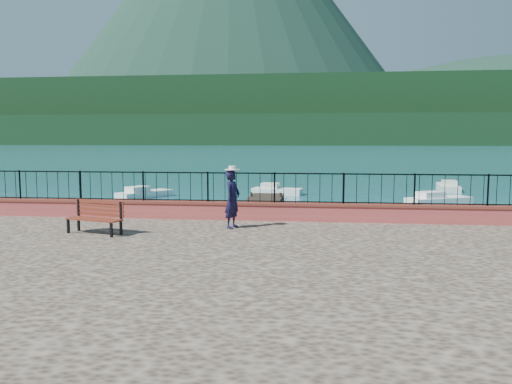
% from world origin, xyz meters
% --- Properties ---
extents(ground, '(2000.00, 2000.00, 0.00)m').
position_xyz_m(ground, '(0.00, 0.00, 0.00)').
color(ground, '#19596B').
rests_on(ground, ground).
extents(promenade, '(30.00, 20.00, 1.20)m').
position_xyz_m(promenade, '(0.00, -6.00, 0.60)').
color(promenade, '#332821').
rests_on(promenade, ground).
extents(parapet, '(28.00, 0.46, 0.58)m').
position_xyz_m(parapet, '(0.00, 3.70, 1.49)').
color(parapet, '#B14940').
rests_on(parapet, promenade).
extents(railing, '(27.00, 0.05, 0.95)m').
position_xyz_m(railing, '(0.00, 3.70, 2.25)').
color(railing, black).
rests_on(railing, parapet).
extents(dock, '(2.00, 16.00, 0.30)m').
position_xyz_m(dock, '(-2.00, 12.00, 0.15)').
color(dock, '#2D231C').
rests_on(dock, ground).
extents(far_forest, '(900.00, 60.00, 18.00)m').
position_xyz_m(far_forest, '(0.00, 300.00, 9.00)').
color(far_forest, black).
rests_on(far_forest, ground).
extents(foothills, '(900.00, 120.00, 44.00)m').
position_xyz_m(foothills, '(0.00, 360.00, 22.00)').
color(foothills, black).
rests_on(foothills, ground).
extents(volcano, '(560.00, 560.00, 380.00)m').
position_xyz_m(volcano, '(-120.00, 700.00, 190.00)').
color(volcano, '#142D23').
rests_on(volcano, ground).
extents(park_bench, '(1.74, 0.99, 0.92)m').
position_xyz_m(park_bench, '(-5.07, 0.79, 1.48)').
color(park_bench, black).
rests_on(park_bench, promenade).
extents(person, '(0.59, 0.73, 1.73)m').
position_xyz_m(person, '(-1.42, 2.16, 2.06)').
color(person, black).
rests_on(person, promenade).
extents(hat, '(0.44, 0.44, 0.12)m').
position_xyz_m(hat, '(-1.42, 2.16, 2.99)').
color(hat, white).
rests_on(hat, person).
extents(boat_0, '(3.70, 2.05, 0.80)m').
position_xyz_m(boat_0, '(-5.97, 8.60, 0.40)').
color(boat_0, silver).
rests_on(boat_0, ground).
extents(boat_1, '(4.17, 1.74, 0.80)m').
position_xyz_m(boat_1, '(1.42, 11.49, 0.40)').
color(boat_1, white).
rests_on(boat_1, ground).
extents(boat_2, '(4.11, 2.94, 0.80)m').
position_xyz_m(boat_2, '(8.22, 17.79, 0.40)').
color(boat_2, white).
rests_on(boat_2, ground).
extents(boat_3, '(3.14, 3.92, 0.80)m').
position_xyz_m(boat_3, '(-10.09, 19.07, 0.40)').
color(boat_3, silver).
rests_on(boat_3, ground).
extents(boat_4, '(3.57, 1.85, 0.80)m').
position_xyz_m(boat_4, '(-1.61, 22.00, 0.40)').
color(boat_4, white).
rests_on(boat_4, ground).
extents(boat_5, '(1.79, 4.25, 0.80)m').
position_xyz_m(boat_5, '(10.95, 26.49, 0.40)').
color(boat_5, silver).
rests_on(boat_5, ground).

